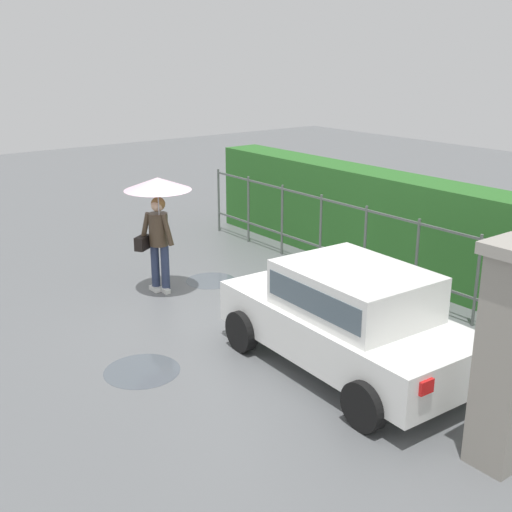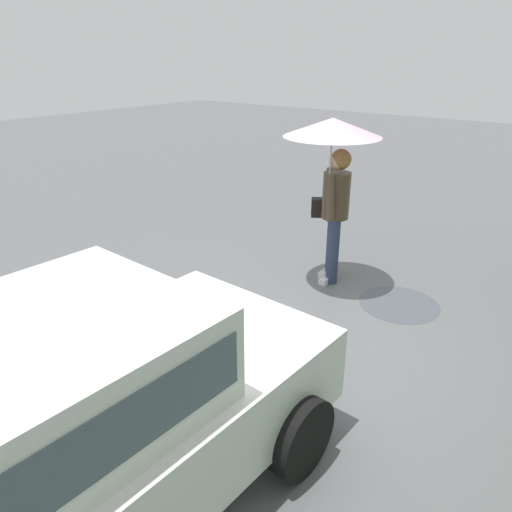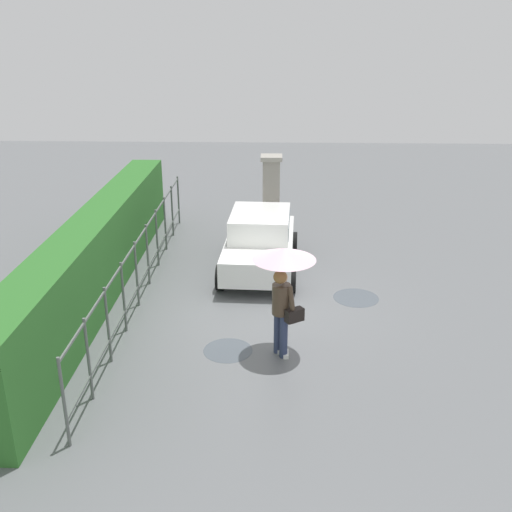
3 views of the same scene
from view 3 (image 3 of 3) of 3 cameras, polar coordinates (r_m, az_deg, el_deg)
ground_plane at (r=12.97m, az=1.05°, el=-5.23°), size 40.00×40.00×0.00m
car at (r=14.82m, az=0.38°, el=1.62°), size 3.80×1.99×1.48m
pedestrian at (r=10.67m, az=2.67°, el=-1.64°), size 1.16×1.16×2.10m
gate_pillar at (r=17.01m, az=1.47°, el=5.75°), size 0.60×0.60×2.42m
fence_section at (r=13.64m, az=-10.91°, el=-0.48°), size 10.68×0.05×1.50m
hedge_row at (r=13.85m, az=-15.04°, el=0.06°), size 11.63×0.90×1.90m
puddle_near at (r=13.73m, az=9.60°, el=-3.99°), size 1.04×1.04×0.00m
puddle_far at (r=11.47m, az=-2.72°, el=-9.06°), size 0.95×0.95×0.00m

